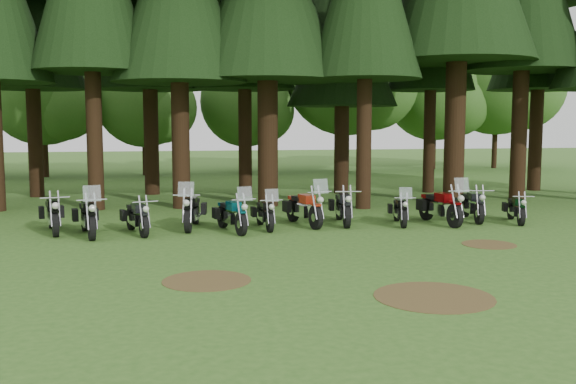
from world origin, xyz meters
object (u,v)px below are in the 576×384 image
Objects in this scene: motorcycle_3 at (192,212)px; motorcycle_4 at (232,216)px; motorcycle_0 at (53,216)px; motorcycle_1 at (88,218)px; motorcycle_2 at (137,218)px; motorcycle_8 at (400,211)px; motorcycle_7 at (343,208)px; motorcycle_5 at (265,214)px; motorcycle_11 at (516,210)px; motorcycle_10 at (472,206)px; motorcycle_6 at (304,209)px; motorcycle_9 at (440,207)px.

motorcycle_4 is (1.11, -0.82, -0.03)m from motorcycle_3.
motorcycle_1 is at bearing -49.41° from motorcycle_0.
motorcycle_2 is 8.01m from motorcycle_8.
motorcycle_3 is 1.01× the size of motorcycle_7.
motorcycle_0 is at bearing 172.38° from motorcycle_5.
motorcycle_0 is 3.99m from motorcycle_3.
motorcycle_1 reaches higher than motorcycle_3.
motorcycle_5 is at bearing 5.28° from motorcycle_4.
motorcycle_11 is at bearing 7.57° from motorcycle_8.
motorcycle_7 is 1.05× the size of motorcycle_10.
motorcycle_11 is at bearing -16.42° from motorcycle_0.
motorcycle_4 is (5.11, -0.86, -0.02)m from motorcycle_0.
motorcycle_4 reaches higher than motorcycle_11.
motorcycle_3 is 1.17× the size of motorcycle_5.
motorcycle_2 is at bearing -166.49° from motorcycle_10.
motorcycle_6 is (5.03, 0.55, 0.07)m from motorcycle_2.
motorcycle_3 is at bearing -172.67° from motorcycle_8.
motorcycle_1 is 9.36m from motorcycle_8.
motorcycle_9 reaches higher than motorcycle_7.
motorcycle_3 is at bearing 165.21° from motorcycle_5.
motorcycle_3 is at bearing 129.29° from motorcycle_4.
motorcycle_3 is (3.99, -0.04, 0.01)m from motorcycle_0.
motorcycle_6 is 6.81m from motorcycle_11.
motorcycle_9 is at bearing -11.91° from motorcycle_1.
motorcycle_2 is 0.86× the size of motorcycle_6.
motorcycle_4 is at bearing -163.38° from motorcycle_5.
motorcycle_7 is at bearing -170.96° from motorcycle_10.
motorcycle_9 is (4.28, -0.49, 0.00)m from motorcycle_6.
motorcycle_4 reaches higher than motorcycle_2.
motorcycle_5 is 6.88m from motorcycle_10.
motorcycle_8 is 1.06× the size of motorcycle_11.
motorcycle_10 is at bearing -0.37° from motorcycle_5.
motorcycle_0 is 1.11× the size of motorcycle_2.
motorcycle_7 is at bearing 162.17° from motorcycle_9.
motorcycle_1 reaches higher than motorcycle_10.
motorcycle_0 reaches higher than motorcycle_11.
motorcycle_3 is 10.24m from motorcycle_11.
motorcycle_0 is 1.32m from motorcycle_1.
motorcycle_4 is 3.69m from motorcycle_7.
motorcycle_2 is at bearing 173.65° from motorcycle_6.
motorcycle_8 is (9.35, 0.25, -0.09)m from motorcycle_1.
motorcycle_7 is 1.79m from motorcycle_8.
motorcycle_7 reaches higher than motorcycle_2.
motorcycle_1 reaches higher than motorcycle_7.
motorcycle_11 is (9.10, 0.05, -0.07)m from motorcycle_4.
motorcycle_8 reaches higher than motorcycle_0.
motorcycle_8 is at bearing -11.28° from motorcycle_1.
motorcycle_2 is 0.93× the size of motorcycle_10.
motorcycle_10 is (11.95, 0.62, -0.04)m from motorcycle_1.
motorcycle_3 is 1.07× the size of motorcycle_10.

